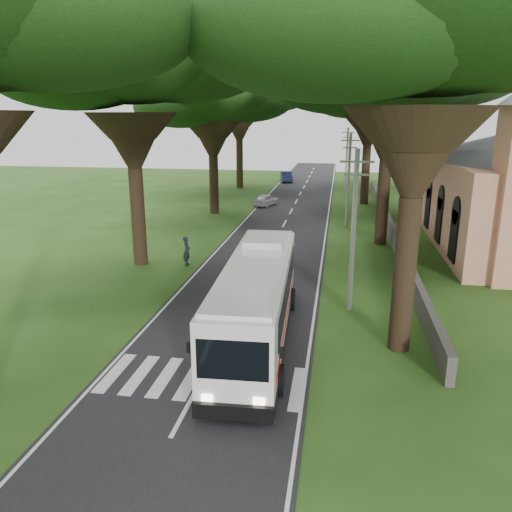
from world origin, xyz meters
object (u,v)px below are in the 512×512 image
at_px(distant_car_b, 286,177).
at_px(distant_car_a, 266,200).
at_px(pole_near, 353,229).
at_px(pole_far, 347,159).
at_px(pole_mid, 349,179).
at_px(coach_bus, 257,299).
at_px(pedestrian, 187,251).

bearing_deg(distant_car_b, distant_car_a, -101.81).
bearing_deg(pole_near, pole_far, 90.00).
height_order(pole_mid, distant_car_a, pole_mid).
xyz_separation_m(pole_mid, coach_bus, (-4.02, -24.36, -2.22)).
xyz_separation_m(pole_near, distant_car_a, (-8.50, 28.75, -3.51)).
bearing_deg(pedestrian, coach_bus, -155.87).
height_order(pole_near, distant_car_a, pole_near).
bearing_deg(pedestrian, distant_car_b, -9.56).
bearing_deg(distant_car_b, coach_bus, -97.02).
xyz_separation_m(distant_car_a, distant_car_b, (0.00, 20.38, 0.09)).
xyz_separation_m(coach_bus, distant_car_b, (-4.48, 53.49, -1.20)).
distance_m(pole_near, distant_car_b, 49.97).
bearing_deg(distant_car_a, pole_near, 125.40).
xyz_separation_m(pole_far, distant_car_b, (-8.50, 9.13, -3.42)).
distance_m(pole_near, pole_mid, 20.00).
bearing_deg(pole_far, distant_car_b, 132.96).
distance_m(pole_near, coach_bus, 6.33).
bearing_deg(coach_bus, pedestrian, 118.68).
xyz_separation_m(pole_far, pedestrian, (-10.37, -33.87, -3.22)).
bearing_deg(pole_near, distant_car_a, 106.47).
height_order(pole_mid, coach_bus, pole_mid).
xyz_separation_m(coach_bus, pedestrian, (-6.35, 10.49, -1.00)).
relative_size(pole_near, pedestrian, 4.16).
height_order(distant_car_a, pedestrian, pedestrian).
relative_size(coach_bus, distant_car_b, 2.82).
relative_size(distant_car_b, pedestrian, 2.29).
distance_m(coach_bus, pedestrian, 12.30).
xyz_separation_m(pole_mid, distant_car_a, (-8.50, 8.75, -3.51)).
bearing_deg(pole_far, pedestrian, -107.02).
bearing_deg(distant_car_a, coach_bus, 116.64).
xyz_separation_m(pole_near, coach_bus, (-4.02, -4.36, -2.22)).
height_order(coach_bus, distant_car_a, coach_bus).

